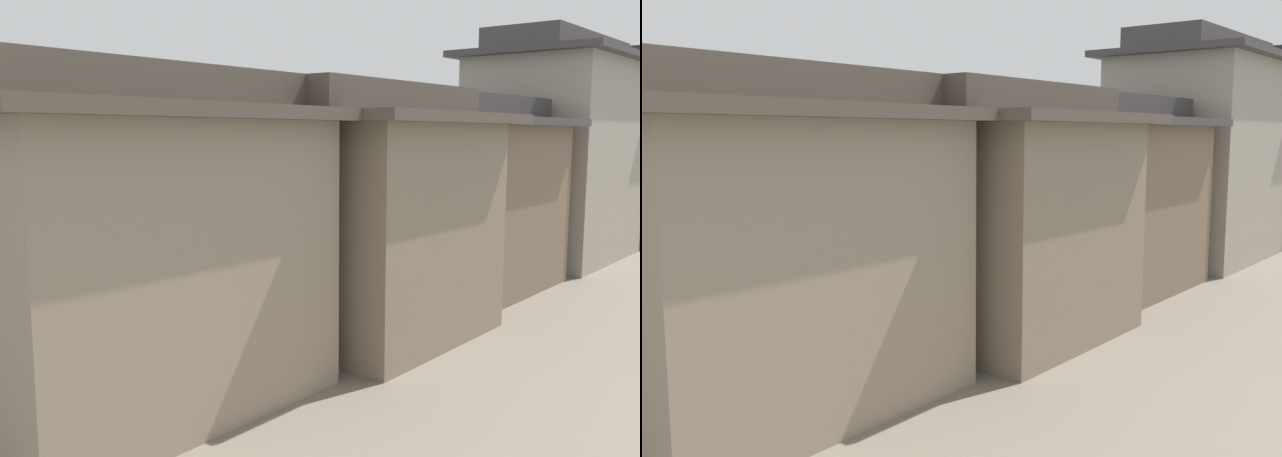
% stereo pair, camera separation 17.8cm
% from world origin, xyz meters
% --- Properties ---
extents(boat_moored_nearest, '(3.20, 3.03, 0.43)m').
position_xyz_m(boat_moored_nearest, '(0.32, 29.52, 0.15)').
color(boat_moored_nearest, '#33281E').
rests_on(boat_moored_nearest, ground).
extents(boat_moored_second, '(2.66, 3.56, 0.56)m').
position_xyz_m(boat_moored_second, '(-6.83, 13.97, 0.19)').
color(boat_moored_second, brown).
rests_on(boat_moored_second, ground).
extents(boat_moored_third, '(1.40, 4.28, 0.39)m').
position_xyz_m(boat_moored_third, '(5.12, 17.27, 0.13)').
color(boat_moored_third, brown).
rests_on(boat_moored_third, ground).
extents(boat_moored_far, '(1.55, 4.00, 0.64)m').
position_xyz_m(boat_moored_far, '(5.62, 12.60, 0.22)').
color(boat_moored_far, '#232326').
rests_on(boat_moored_far, ground).
extents(boat_midriver_drifting, '(0.92, 4.67, 0.53)m').
position_xyz_m(boat_midriver_drifting, '(5.42, 38.78, 0.18)').
color(boat_midriver_drifting, '#33281E').
rests_on(boat_midriver_drifting, ground).
extents(house_waterfront_nearest, '(5.73, 7.27, 6.14)m').
position_xyz_m(house_waterfront_nearest, '(10.53, 2.31, 3.71)').
color(house_waterfront_nearest, gray).
rests_on(house_waterfront_nearest, riverbank_right).
extents(house_waterfront_second, '(6.45, 6.41, 6.14)m').
position_xyz_m(house_waterfront_second, '(10.89, 8.81, 3.72)').
color(house_waterfront_second, '#7F705B').
rests_on(house_waterfront_second, riverbank_right).
extents(house_waterfront_tall, '(5.78, 6.18, 6.14)m').
position_xyz_m(house_waterfront_tall, '(10.55, 15.56, 3.72)').
color(house_waterfront_tall, '#75604C').
rests_on(house_waterfront_tall, riverbank_right).
extents(house_waterfront_narrow, '(6.06, 8.14, 8.74)m').
position_xyz_m(house_waterfront_narrow, '(10.69, 22.57, 5.00)').
color(house_waterfront_narrow, gray).
rests_on(house_waterfront_narrow, riverbank_right).
extents(house_waterfront_far, '(6.53, 6.88, 8.74)m').
position_xyz_m(house_waterfront_far, '(10.93, 30.74, 5.01)').
color(house_waterfront_far, brown).
rests_on(house_waterfront_far, riverbank_right).
extents(hill_far_east, '(59.53, 59.53, 18.80)m').
position_xyz_m(hill_far_east, '(-23.43, 133.91, 9.40)').
color(hill_far_east, slate).
rests_on(hill_far_east, ground).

